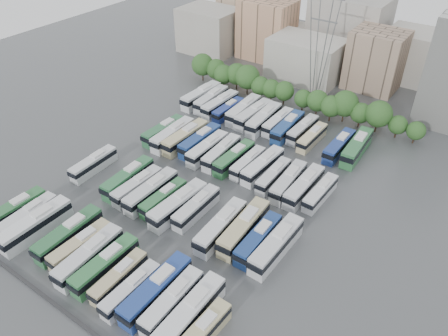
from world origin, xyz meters
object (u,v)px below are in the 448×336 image
Objects in this scene: bus_r2_s9 at (263,166)px; bus_r3_s9 at (303,129)px; bus_r0_s1 at (28,216)px; bus_r2_s6 at (221,152)px; bus_r3_s2 at (220,104)px; bus_r1_s5 at (151,191)px; bus_r2_s10 at (273,176)px; bus_r1_s6 at (163,198)px; bus_r2_s1 at (164,131)px; bus_r0_s7 at (105,265)px; bus_r3_s4 at (243,110)px; bus_r0_s0 at (15,210)px; bus_r3_s5 at (254,114)px; bus_r0_s2 at (36,225)px; bus_r1_s13 at (276,245)px; bus_r3_s6 at (264,119)px; bus_r1_s7 at (178,204)px; bus_r0_s11 at (172,301)px; bus_r3_s10 at (312,137)px; bus_r2_s8 at (248,163)px; bus_r0_s5 at (81,246)px; bus_r1_s8 at (196,207)px; bus_r2_s7 at (234,158)px; bus_r3_s8 at (287,127)px; bus_r1_s0 at (94,164)px; bus_r2_s4 at (200,141)px; bus_r0_s10 at (156,290)px; bus_r0_s12 at (190,313)px; bus_r1_s12 at (258,239)px; bus_r3_s13 at (357,147)px; bus_r0_s8 at (119,277)px; bus_r0_s4 at (69,234)px; bus_r0_s9 at (131,290)px; bus_r3_s7 at (278,122)px; bus_r2_s13 at (320,193)px; electricity_pylon at (323,30)px; bus_r3_s0 at (201,96)px; bus_r2_s12 at (304,187)px; bus_r1_s10 at (221,226)px; bus_r3_s12 at (339,146)px; bus_r2_s3 at (186,137)px; bus_r2_s11 at (288,182)px; bus_r0_s13 at (200,334)px; bus_r1_s3 at (128,178)px; bus_r2_s2 at (173,135)px.

bus_r2_s9 is 1.08× the size of bus_r3_s9.
bus_r3_s9 is at bearing 61.55° from bus_r0_s1.
bus_r3_s2 reaches higher than bus_r2_s6.
bus_r1_s5 reaches higher than bus_r2_s10.
bus_r2_s1 is at bearing 132.93° from bus_r1_s6.
bus_r0_s7 is 55.75m from bus_r3_s4.
bus_r0_s0 is 57.44m from bus_r3_s5.
bus_r0_s2 reaches higher than bus_r2_s10.
bus_r1_s13 is (43.10, 19.58, 0.23)m from bus_r0_s0.
bus_r1_s7 is at bearing -87.23° from bus_r3_s6.
bus_r0_s11 is 52.76m from bus_r3_s10.
bus_r3_s6 is (-6.37, 17.09, 0.43)m from bus_r2_s8.
bus_r0_s7 is 53.81m from bus_r3_s6.
bus_r0_s11 is 1.05× the size of bus_r3_s9.
bus_r0_s5 is at bearing -88.82° from bus_r3_s4.
bus_r1_s8 is 17.52m from bus_r2_s8.
bus_r0_s1 is at bearing -175.88° from bus_r0_s5.
bus_r2_s7 is at bearing 65.94° from bus_r0_s2.
bus_r1_s5 is 37.47m from bus_r3_s8.
bus_r0_s11 reaches higher than bus_r1_s0.
bus_r0_s10 is at bearing -61.00° from bus_r2_s4.
bus_r0_s12 is 26.30m from bus_r1_s6.
bus_r0_s2 is (3.33, -0.76, 0.32)m from bus_r0_s1.
bus_r1_s12 is 0.88× the size of bus_r3_s13.
bus_r3_s13 reaches higher than bus_r1_s0.
bus_r3_s8 is at bearing 88.69° from bus_r0_s8.
bus_r0_s4 reaches higher than bus_r0_s9.
bus_r0_s12 reaches higher than bus_r3_s7.
electricity_pylon is at bearing 118.71° from bus_r2_s13.
bus_r3_s0 is (-36.24, 54.05, 0.24)m from bus_r0_s11.
bus_r3_s7 is (-3.36, 55.27, 0.12)m from bus_r0_s8.
bus_r0_s2 reaches higher than bus_r1_s5.
bus_r2_s1 is at bearing -178.08° from bus_r2_s13.
bus_r1_s13 reaches higher than bus_r0_s11.
bus_r1_s6 is 0.87× the size of bus_r2_s12.
bus_r3_s6 reaches higher than bus_r1_s10.
bus_r1_s6 is 22.42m from bus_r2_s10.
bus_r1_s13 is 1.05× the size of bus_r3_s8.
bus_r1_s5 reaches higher than bus_r3_s12.
bus_r2_s3 is at bearing 119.39° from bus_r1_s6.
bus_r3_s6 is at bearing 103.69° from bus_r0_s10.
bus_r2_s11 is at bearing -50.29° from bus_r3_s6.
bus_r1_s12 is 17.17m from bus_r2_s11.
bus_r3_s7 is at bearing 106.38° from bus_r0_s12.
bus_r0_s13 is 1.02× the size of bus_r2_s10.
bus_r2_s7 reaches higher than bus_r1_s8.
bus_r2_s2 is (-3.43, 17.58, 0.04)m from bus_r1_s3.
bus_r0_s2 is 58.10m from bus_r3_s7.
bus_r0_s5 is 1.01× the size of bus_r1_s8.
bus_r0_s8 is 0.89× the size of bus_r0_s11.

